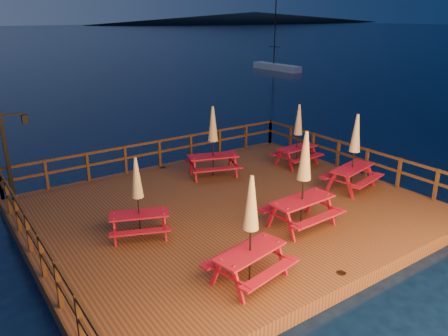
# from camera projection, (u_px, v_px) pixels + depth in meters

# --- Properties ---
(ground) EXTENTS (500.00, 500.00, 0.00)m
(ground) POSITION_uv_depth(u_px,v_px,m) (229.00, 218.00, 14.12)
(ground) COLOR black
(ground) RESTS_ON ground
(deck) EXTENTS (12.00, 10.00, 0.40)m
(deck) POSITION_uv_depth(u_px,v_px,m) (229.00, 212.00, 14.06)
(deck) COLOR #472817
(deck) RESTS_ON ground
(deck_piles) EXTENTS (11.44, 9.44, 1.40)m
(deck_piles) POSITION_uv_depth(u_px,v_px,m) (229.00, 226.00, 14.22)
(deck_piles) COLOR #372311
(deck_piles) RESTS_ON ground
(railing) EXTENTS (11.80, 9.75, 1.10)m
(railing) POSITION_uv_depth(u_px,v_px,m) (200.00, 169.00, 15.11)
(railing) COLOR #372311
(railing) RESTS_ON deck
(lamp_post) EXTENTS (0.85, 0.18, 3.00)m
(lamp_post) POSITION_uv_depth(u_px,v_px,m) (11.00, 147.00, 14.00)
(lamp_post) COLOR black
(lamp_post) RESTS_ON deck
(headland_right) EXTENTS (230.40, 86.40, 7.00)m
(headland_right) POSITION_uv_depth(u_px,v_px,m) (254.00, 17.00, 290.40)
(headland_right) COLOR black
(headland_right) RESTS_ON ground
(sailboat) EXTENTS (1.30, 7.06, 10.46)m
(sailboat) POSITION_uv_depth(u_px,v_px,m) (276.00, 67.00, 50.55)
(sailboat) COLOR silver
(sailboat) RESTS_ON ground
(picnic_table_0) EXTENTS (1.83, 1.54, 2.50)m
(picnic_table_0) POSITION_uv_depth(u_px,v_px,m) (298.00, 134.00, 17.46)
(picnic_table_0) COLOR maroon
(picnic_table_0) RESTS_ON deck
(picnic_table_1) EXTENTS (2.05, 1.71, 2.85)m
(picnic_table_1) POSITION_uv_depth(u_px,v_px,m) (304.00, 179.00, 12.25)
(picnic_table_1) COLOR maroon
(picnic_table_1) RESTS_ON deck
(picnic_table_2) EXTENTS (1.99, 1.84, 2.30)m
(picnic_table_2) POSITION_uv_depth(u_px,v_px,m) (138.00, 197.00, 11.76)
(picnic_table_2) COLOR maroon
(picnic_table_2) RESTS_ON deck
(picnic_table_3) EXTENTS (2.06, 1.80, 2.59)m
(picnic_table_3) POSITION_uv_depth(u_px,v_px,m) (251.00, 228.00, 9.72)
(picnic_table_3) COLOR maroon
(picnic_table_3) RESTS_ON deck
(picnic_table_4) EXTENTS (2.27, 2.06, 2.68)m
(picnic_table_4) POSITION_uv_depth(u_px,v_px,m) (213.00, 140.00, 16.24)
(picnic_table_4) COLOR maroon
(picnic_table_4) RESTS_ON deck
(picnic_table_5) EXTENTS (2.16, 1.90, 2.68)m
(picnic_table_5) POSITION_uv_depth(u_px,v_px,m) (354.00, 151.00, 14.99)
(picnic_table_5) COLOR maroon
(picnic_table_5) RESTS_ON deck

